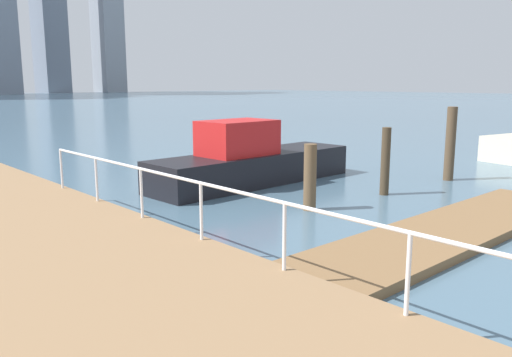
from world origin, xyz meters
TOP-DOWN VIEW (x-y plane):
  - ground_plane at (0.00, 20.00)m, footprint 300.00×300.00m
  - floating_dock at (1.58, 10.71)m, footprint 10.16×2.00m
  - boardwalk_railing at (-3.15, 7.68)m, footprint 0.06×23.25m
  - dock_piling_0 at (1.18, 14.21)m, footprint 0.32×0.32m
  - dock_piling_1 at (4.16, 13.98)m, footprint 0.26×0.26m
  - dock_piling_2 at (7.70, 13.87)m, footprint 0.32×0.32m
  - moored_boat_2 at (2.41, 17.89)m, footprint 7.42×2.18m
  - skyline_tower_6 at (73.76, 168.76)m, footprint 7.36×10.84m

SIDE VIEW (x-z plane):
  - ground_plane at x=0.00m, z-range 0.00..0.00m
  - floating_dock at x=1.58m, z-range 0.00..0.18m
  - moored_boat_2 at x=2.41m, z-range -0.32..1.74m
  - dock_piling_0 at x=1.18m, z-range 0.00..1.70m
  - dock_piling_1 at x=4.16m, z-range 0.00..1.96m
  - dock_piling_2 at x=7.70m, z-range 0.00..2.44m
  - boardwalk_railing at x=-3.15m, z-range 0.73..1.81m
  - skyline_tower_6 at x=73.76m, z-range 0.00..35.40m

